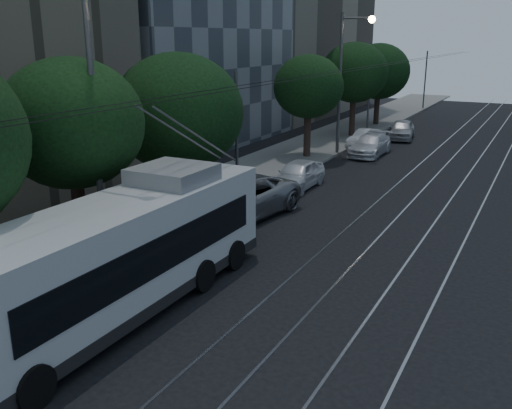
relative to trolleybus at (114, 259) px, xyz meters
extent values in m
plane|color=black|center=(2.90, 1.00, -1.70)|extent=(120.00, 120.00, 0.00)
cube|color=slate|center=(-4.60, 21.00, -1.62)|extent=(5.00, 90.00, 0.15)
cube|color=#92939A|center=(3.18, 21.00, -1.69)|extent=(0.08, 90.00, 0.02)
cube|color=#92939A|center=(4.62, 21.00, -1.69)|extent=(0.08, 90.00, 0.02)
cube|color=#92939A|center=(6.18, 21.00, -1.69)|extent=(0.08, 90.00, 0.02)
cube|color=#92939A|center=(7.62, 21.00, -1.69)|extent=(0.08, 90.00, 0.02)
cylinder|color=black|center=(-0.95, 21.00, 3.90)|extent=(0.02, 90.00, 0.02)
cylinder|color=black|center=(-0.25, 21.00, 3.90)|extent=(0.02, 90.00, 0.02)
cylinder|color=#535355|center=(-2.40, 11.00, 1.30)|extent=(0.14, 0.14, 6.00)
cylinder|color=#535355|center=(-2.40, 31.00, 1.30)|extent=(0.14, 0.14, 6.00)
cylinder|color=#535355|center=(-2.40, 51.00, 1.30)|extent=(0.14, 0.14, 6.00)
cube|color=silver|center=(0.00, -0.17, 0.07)|extent=(2.54, 11.92, 2.83)
cube|color=black|center=(0.00, -0.17, -1.20)|extent=(2.58, 11.96, 0.35)
cube|color=black|center=(0.00, 0.33, 0.19)|extent=(2.60, 9.44, 1.04)
cube|color=black|center=(0.00, 5.77, 0.29)|extent=(2.03, 0.08, 0.99)
cube|color=gray|center=(0.00, 2.81, 1.73)|extent=(2.14, 2.19, 0.50)
cylinder|color=#535355|center=(-0.30, 3.86, 2.74)|extent=(0.06, 4.50, 2.37)
cylinder|color=#535355|center=(0.30, 3.86, 2.74)|extent=(0.06, 4.50, 2.37)
cylinder|color=black|center=(1.22, -3.98, -1.20)|extent=(0.30, 0.99, 0.99)
cylinder|color=black|center=(-1.22, 2.46, -1.20)|extent=(0.30, 0.99, 0.99)
cylinder|color=black|center=(1.22, 2.46, -1.20)|extent=(0.30, 0.99, 0.99)
cylinder|color=black|center=(-1.22, 4.36, -1.20)|extent=(0.30, 0.99, 0.99)
cylinder|color=black|center=(1.22, 4.36, -1.20)|extent=(0.30, 0.99, 0.99)
imported|color=gray|center=(-1.40, 9.19, -0.82)|extent=(3.78, 6.67, 1.76)
imported|color=silver|center=(-1.13, 15.00, -0.98)|extent=(1.73, 4.21, 1.43)
imported|color=silver|center=(-0.33, 24.90, -1.02)|extent=(1.95, 4.70, 1.36)
imported|color=white|center=(-1.40, 27.48, -1.08)|extent=(1.88, 3.89, 1.23)
imported|color=#ADADB2|center=(0.02, 31.88, -0.98)|extent=(2.32, 4.43, 1.44)
cylinder|color=black|center=(-3.67, 2.53, -0.20)|extent=(0.44, 0.44, 3.00)
ellipsoid|color=black|center=(-3.67, 2.53, 3.06)|extent=(4.67, 4.67, 4.21)
cylinder|color=black|center=(-4.10, 9.00, -0.57)|extent=(0.44, 0.44, 2.26)
ellipsoid|color=black|center=(-4.10, 9.00, 2.65)|extent=(5.55, 5.55, 5.00)
cylinder|color=black|center=(-3.60, 22.11, -0.27)|extent=(0.44, 0.44, 2.86)
ellipsoid|color=black|center=(-3.60, 22.11, 2.78)|extent=(4.31, 4.31, 3.88)
cylinder|color=black|center=(-3.60, 31.00, -0.20)|extent=(0.44, 0.44, 2.99)
ellipsoid|color=black|center=(-3.60, 31.00, 3.15)|extent=(4.94, 4.94, 4.45)
cylinder|color=black|center=(-3.60, 37.58, -0.37)|extent=(0.44, 0.44, 2.66)
ellipsoid|color=black|center=(-3.60, 37.58, 2.90)|extent=(5.16, 5.16, 4.64)
cylinder|color=#535355|center=(-2.30, 2.13, 2.92)|extent=(0.20, 0.20, 9.23)
cylinder|color=#535355|center=(-2.30, 24.13, 2.73)|extent=(0.20, 0.20, 8.85)
cylinder|color=#535355|center=(-1.33, 24.13, 6.80)|extent=(1.95, 0.12, 0.12)
sphere|color=#FFD28C|center=(-0.44, 24.13, 6.71)|extent=(0.44, 0.44, 0.44)
camera|label=1|loc=(9.98, -10.88, 5.73)|focal=40.00mm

